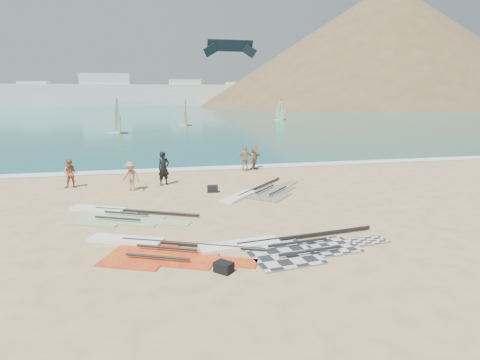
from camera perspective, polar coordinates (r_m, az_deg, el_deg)
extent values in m
plane|color=tan|center=(14.78, 2.55, -7.07)|extent=(300.00, 300.00, 0.00)
cube|color=#0C4458|center=(145.59, -11.13, 10.15)|extent=(300.00, 240.00, 0.06)
cube|color=white|center=(26.47, -4.31, 1.60)|extent=(300.00, 1.20, 0.04)
cube|color=white|center=(164.28, -18.49, 11.39)|extent=(160.00, 8.00, 8.00)
cube|color=white|center=(168.62, -27.12, 10.86)|extent=(10.00, 7.00, 9.00)
cube|color=white|center=(164.28, -18.53, 12.08)|extent=(18.00, 7.00, 12.00)
cube|color=white|center=(164.03, -7.80, 12.24)|extent=(12.00, 7.00, 10.00)
cube|color=white|center=(167.96, 0.93, 12.18)|extent=(16.00, 7.00, 9.00)
cube|color=white|center=(173.66, 7.52, 12.41)|extent=(10.00, 7.00, 11.00)
cone|color=brown|center=(168.70, 19.61, 9.95)|extent=(143.00, 143.00, 45.00)
cone|color=brown|center=(197.12, 26.86, 9.58)|extent=(70.00, 70.00, 28.00)
cube|color=#232325|center=(12.68, 5.91, -10.40)|extent=(2.26, 2.45, 0.04)
cube|color=#232325|center=(13.49, 12.82, -9.22)|extent=(1.72, 1.62, 0.04)
cube|color=#232325|center=(14.28, 17.77, -8.29)|extent=(1.40, 0.83, 0.04)
cylinder|color=black|center=(14.10, 9.50, -7.77)|extent=(5.07, 0.76, 0.12)
cylinder|color=black|center=(13.28, 8.26, -8.74)|extent=(2.10, 0.35, 0.09)
cylinder|color=black|center=(12.65, 9.91, -9.90)|extent=(2.10, 0.35, 0.09)
cube|color=white|center=(13.16, 0.04, -9.27)|extent=(2.73, 1.05, 0.12)
cube|color=green|center=(16.90, -18.49, -5.13)|extent=(2.47, 2.57, 0.04)
cube|color=green|center=(16.15, -13.58, -5.63)|extent=(1.82, 1.77, 0.04)
cube|color=green|center=(15.64, -9.27, -6.04)|extent=(1.34, 1.05, 0.04)
cylinder|color=black|center=(17.03, -13.19, -4.40)|extent=(4.22, 2.03, 0.11)
cylinder|color=black|center=(16.81, -15.86, -4.55)|extent=(1.76, 0.87, 0.08)
cylinder|color=black|center=(16.23, -17.02, -5.23)|extent=(1.76, 0.87, 0.08)
cube|color=white|center=(18.08, -19.50, -3.95)|extent=(2.45, 1.60, 0.12)
cube|color=#E35C19|center=(19.49, 3.57, -2.22)|extent=(2.75, 2.74, 0.04)
cube|color=#E35C19|center=(20.93, 5.54, -1.24)|extent=(1.95, 1.95, 0.04)
cube|color=#E35C19|center=(22.12, 6.95, -0.53)|extent=(1.28, 1.32, 0.04)
cylinder|color=black|center=(21.02, 2.91, -0.91)|extent=(3.23, 3.58, 0.11)
cylinder|color=black|center=(20.23, 3.56, -1.27)|extent=(1.36, 1.50, 0.08)
cylinder|color=black|center=(19.94, 5.41, -1.50)|extent=(1.36, 1.50, 0.08)
cube|color=white|center=(19.10, -0.12, -2.37)|extent=(2.14, 2.27, 0.12)
cube|color=red|center=(12.93, -14.03, -10.25)|extent=(2.56, 2.66, 0.04)
cube|color=red|center=(12.35, -6.87, -11.07)|extent=(1.88, 1.83, 0.04)
cube|color=red|center=(12.02, -0.58, -11.65)|extent=(1.40, 1.07, 0.04)
cylinder|color=black|center=(13.23, -6.91, -9.06)|extent=(4.44, 2.03, 0.11)
cylinder|color=black|center=(12.91, -10.39, -9.44)|extent=(1.85, 0.87, 0.08)
cylinder|color=black|center=(12.29, -11.66, -10.65)|extent=(1.85, 0.87, 0.08)
cube|color=white|center=(14.10, -15.90, -8.27)|extent=(2.56, 1.62, 0.12)
cube|color=black|center=(20.22, -3.93, -1.26)|extent=(0.57, 0.44, 0.34)
cube|color=black|center=(11.42, -2.32, -12.28)|extent=(0.60, 0.60, 0.30)
imported|color=black|center=(21.95, -10.80, 1.62)|extent=(0.79, 0.68, 1.82)
imported|color=#A4644A|center=(22.70, -22.95, 0.85)|extent=(0.79, 0.64, 1.54)
imported|color=#A17556|center=(21.09, -15.26, 0.53)|extent=(1.12, 1.01, 1.51)
imported|color=tan|center=(25.49, 0.75, 3.07)|extent=(0.95, 0.41, 1.62)
imported|color=#A77B52|center=(26.11, 2.05, 3.21)|extent=(1.12, 1.47, 1.55)
cube|color=white|center=(51.76, -16.94, 6.46)|extent=(2.46, 1.44, 0.14)
cube|color=#FF990C|center=(51.67, -17.02, 7.73)|extent=(1.03, 2.75, 2.58)
cube|color=#FF990C|center=(51.58, -17.14, 9.68)|extent=(0.60, 1.56, 1.79)
cylinder|color=black|center=(51.61, -17.08, 8.81)|extent=(0.37, 0.80, 4.09)
cube|color=white|center=(62.16, -7.70, 7.76)|extent=(2.17, 0.78, 0.12)
cube|color=red|center=(62.09, -7.72, 8.72)|extent=(0.26, 2.61, 2.32)
cube|color=red|center=(62.01, -7.77, 10.19)|extent=(0.17, 1.47, 1.61)
cylinder|color=black|center=(62.04, -7.75, 9.54)|extent=(0.14, 0.74, 3.69)
cube|color=white|center=(74.66, 5.72, 8.56)|extent=(2.25, 1.45, 0.13)
cube|color=#61B618|center=(74.60, 5.74, 9.37)|extent=(1.12, 2.48, 2.38)
cube|color=#61B618|center=(74.53, 5.77, 10.63)|extent=(0.65, 1.40, 1.65)
cylinder|color=black|center=(74.56, 5.75, 10.07)|extent=(0.38, 0.73, 3.77)
cube|color=black|center=(62.34, -1.42, 18.57)|extent=(6.83, 0.95, 1.65)
cube|color=black|center=(61.75, -4.20, 17.95)|extent=(2.33, 0.74, 2.10)
cube|color=black|center=(62.92, 1.33, 17.87)|extent=(2.34, 0.72, 2.10)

